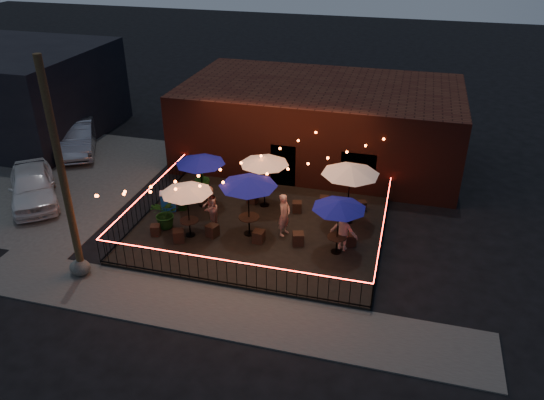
{
  "coord_description": "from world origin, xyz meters",
  "views": [
    {
      "loc": [
        5.42,
        -16.02,
        11.65
      ],
      "look_at": [
        0.49,
        2.22,
        1.39
      ],
      "focal_mm": 35.0,
      "sensor_mm": 36.0,
      "label": 1
    }
  ],
  "objects_px": {
    "cafe_table_2": "(248,182)",
    "cafe_table_4": "(339,205)",
    "utility_pole": "(62,176)",
    "cafe_table_1": "(200,160)",
    "cafe_table_5": "(350,170)",
    "cafe_table_3": "(264,161)",
    "cafe_table_0": "(187,190)",
    "cooler": "(168,201)",
    "boulder": "(80,267)"
  },
  "relations": [
    {
      "from": "cafe_table_5",
      "to": "cooler",
      "type": "bearing_deg",
      "value": -172.27
    },
    {
      "from": "cafe_table_2",
      "to": "cafe_table_0",
      "type": "bearing_deg",
      "value": -162.26
    },
    {
      "from": "cafe_table_0",
      "to": "cafe_table_2",
      "type": "relative_size",
      "value": 0.86
    },
    {
      "from": "cafe_table_1",
      "to": "cafe_table_5",
      "type": "bearing_deg",
      "value": 1.88
    },
    {
      "from": "utility_pole",
      "to": "cooler",
      "type": "distance_m",
      "value": 6.12
    },
    {
      "from": "cafe_table_5",
      "to": "cafe_table_2",
      "type": "bearing_deg",
      "value": -151.85
    },
    {
      "from": "cafe_table_2",
      "to": "cafe_table_4",
      "type": "xyz_separation_m",
      "value": [
        3.62,
        -0.4,
        -0.28
      ]
    },
    {
      "from": "utility_pole",
      "to": "cafe_table_4",
      "type": "height_order",
      "value": "utility_pole"
    },
    {
      "from": "cafe_table_0",
      "to": "boulder",
      "type": "height_order",
      "value": "cafe_table_0"
    },
    {
      "from": "cafe_table_1",
      "to": "cafe_table_5",
      "type": "distance_m",
      "value": 6.4
    },
    {
      "from": "cafe_table_0",
      "to": "cafe_table_2",
      "type": "height_order",
      "value": "cafe_table_2"
    },
    {
      "from": "cafe_table_1",
      "to": "cafe_table_3",
      "type": "bearing_deg",
      "value": 14.74
    },
    {
      "from": "cafe_table_2",
      "to": "cafe_table_4",
      "type": "height_order",
      "value": "cafe_table_2"
    },
    {
      "from": "utility_pole",
      "to": "cafe_table_1",
      "type": "distance_m",
      "value": 6.49
    },
    {
      "from": "cafe_table_0",
      "to": "cafe_table_4",
      "type": "xyz_separation_m",
      "value": [
        5.89,
        0.33,
        -0.01
      ]
    },
    {
      "from": "utility_pole",
      "to": "cafe_table_3",
      "type": "bearing_deg",
      "value": 51.8
    },
    {
      "from": "cafe_table_3",
      "to": "cafe_table_5",
      "type": "bearing_deg",
      "value": -7.42
    },
    {
      "from": "cafe_table_5",
      "to": "boulder",
      "type": "height_order",
      "value": "cafe_table_5"
    },
    {
      "from": "cafe_table_4",
      "to": "cooler",
      "type": "distance_m",
      "value": 7.89
    },
    {
      "from": "cafe_table_1",
      "to": "cafe_table_5",
      "type": "xyz_separation_m",
      "value": [
        6.39,
        0.21,
        0.22
      ]
    },
    {
      "from": "utility_pole",
      "to": "cafe_table_5",
      "type": "distance_m",
      "value": 10.77
    },
    {
      "from": "boulder",
      "to": "cafe_table_4",
      "type": "bearing_deg",
      "value": 22.74
    },
    {
      "from": "cafe_table_4",
      "to": "cafe_table_5",
      "type": "xyz_separation_m",
      "value": [
        0.07,
        2.37,
        0.34
      ]
    },
    {
      "from": "cooler",
      "to": "utility_pole",
      "type": "bearing_deg",
      "value": -127.78
    },
    {
      "from": "utility_pole",
      "to": "cafe_table_2",
      "type": "xyz_separation_m",
      "value": [
        5.15,
        4.01,
        -1.52
      ]
    },
    {
      "from": "utility_pole",
      "to": "cafe_table_4",
      "type": "distance_m",
      "value": 9.65
    },
    {
      "from": "cooler",
      "to": "boulder",
      "type": "bearing_deg",
      "value": -127.78
    },
    {
      "from": "cafe_table_0",
      "to": "cafe_table_5",
      "type": "distance_m",
      "value": 6.56
    },
    {
      "from": "cafe_table_1",
      "to": "cooler",
      "type": "bearing_deg",
      "value": -147.03
    },
    {
      "from": "cafe_table_5",
      "to": "boulder",
      "type": "relative_size",
      "value": 3.56
    },
    {
      "from": "cafe_table_4",
      "to": "cafe_table_3",
      "type": "bearing_deg",
      "value": 142.11
    },
    {
      "from": "cooler",
      "to": "boulder",
      "type": "height_order",
      "value": "cooler"
    },
    {
      "from": "utility_pole",
      "to": "cafe_table_5",
      "type": "relative_size",
      "value": 2.69
    },
    {
      "from": "cafe_table_3",
      "to": "boulder",
      "type": "relative_size",
      "value": 2.85
    },
    {
      "from": "cafe_table_1",
      "to": "cafe_table_4",
      "type": "distance_m",
      "value": 6.68
    },
    {
      "from": "cafe_table_1",
      "to": "cafe_table_4",
      "type": "height_order",
      "value": "cafe_table_1"
    },
    {
      "from": "utility_pole",
      "to": "cafe_table_1",
      "type": "bearing_deg",
      "value": 67.06
    },
    {
      "from": "cafe_table_2",
      "to": "cafe_table_4",
      "type": "relative_size",
      "value": 1.05
    },
    {
      "from": "boulder",
      "to": "cafe_table_1",
      "type": "bearing_deg",
      "value": 67.16
    },
    {
      "from": "cafe_table_3",
      "to": "cafe_table_5",
      "type": "height_order",
      "value": "cafe_table_5"
    },
    {
      "from": "cafe_table_1",
      "to": "cafe_table_2",
      "type": "height_order",
      "value": "cafe_table_2"
    },
    {
      "from": "cafe_table_3",
      "to": "cafe_table_4",
      "type": "bearing_deg",
      "value": -37.89
    },
    {
      "from": "cafe_table_0",
      "to": "cafe_table_2",
      "type": "xyz_separation_m",
      "value": [
        2.28,
        0.73,
        0.26
      ]
    },
    {
      "from": "cafe_table_3",
      "to": "boulder",
      "type": "height_order",
      "value": "cafe_table_3"
    },
    {
      "from": "cafe_table_2",
      "to": "cooler",
      "type": "height_order",
      "value": "cafe_table_2"
    },
    {
      "from": "cafe_table_5",
      "to": "cooler",
      "type": "height_order",
      "value": "cafe_table_5"
    },
    {
      "from": "cafe_table_0",
      "to": "cafe_table_3",
      "type": "distance_m",
      "value": 3.89
    },
    {
      "from": "cafe_table_5",
      "to": "cafe_table_0",
      "type": "bearing_deg",
      "value": -155.63
    },
    {
      "from": "cafe_table_5",
      "to": "cafe_table_3",
      "type": "bearing_deg",
      "value": 172.58
    },
    {
      "from": "utility_pole",
      "to": "cafe_table_1",
      "type": "xyz_separation_m",
      "value": [
        2.45,
        5.78,
        -1.67
      ]
    }
  ]
}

